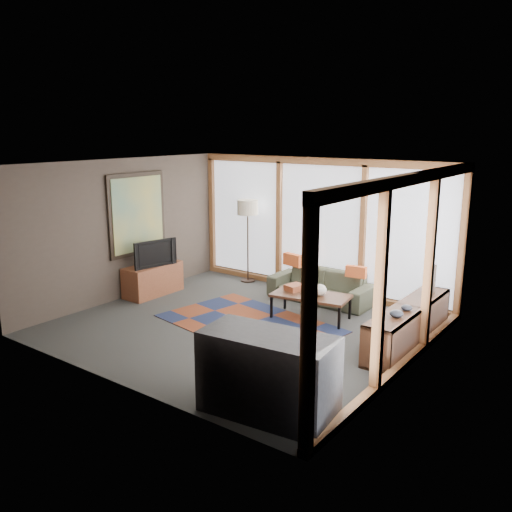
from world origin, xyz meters
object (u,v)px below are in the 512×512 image
Objects in this scene: bookshelf at (409,325)px; bar_counter at (268,375)px; floor_lamp at (248,241)px; sofa at (321,286)px; coffee_table at (311,307)px; tv_console at (153,279)px; television at (153,253)px.

bookshelf is 1.60× the size of bar_counter.
floor_lamp is at bearing 123.24° from bar_counter.
floor_lamp is (-1.89, 0.26, 0.57)m from sofa.
coffee_table is 1.09× the size of tv_console.
bar_counter reaches higher than coffee_table.
floor_lamp reaches higher than television.
coffee_table is 1.42× the size of television.
television is (0.09, -0.05, 0.55)m from tv_console.
sofa is 3.22m from tv_console.
sofa is 3.21m from television.
sofa is 4.23m from bar_counter.
bar_counter is (4.28, -2.32, -0.37)m from television.
coffee_table is at bearing -28.42° from floor_lamp.
bar_counter is (-0.51, -2.88, 0.17)m from bookshelf.
coffee_table is 0.53× the size of bookshelf.
sofa is 2.00m from floor_lamp.
television is (-2.72, -1.61, 0.56)m from sofa.
television reaches higher than bookshelf.
floor_lamp is at bearing 161.82° from bookshelf.
bar_counter is at bearing -50.44° from floor_lamp.
tv_console is (-0.92, -1.82, -0.56)m from floor_lamp.
television is at bearing -173.31° from bookshelf.
sofa reaches higher than coffee_table.
coffee_table is 3.20m from television.
bar_counter reaches higher than sofa.
tv_console is at bearing -169.17° from coffee_table.
television is at bearing -167.97° from coffee_table.
sofa is at bearing -7.71° from floor_lamp.
bookshelf reaches higher than tv_console.
tv_console is 0.56m from television.
floor_lamp is 1.15× the size of bar_counter.
bar_counter is at bearing -28.46° from tv_console.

